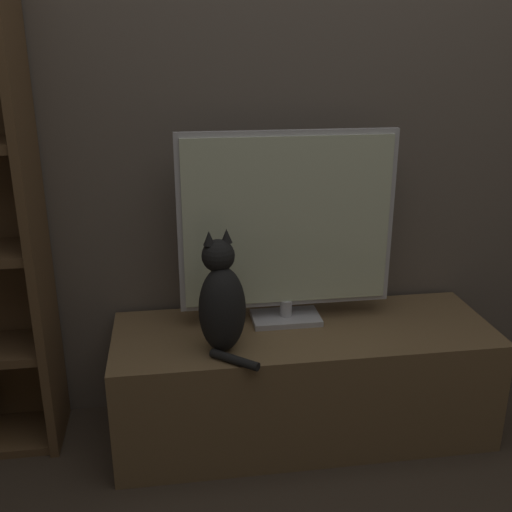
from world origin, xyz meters
The scene contains 4 objects.
wall_back centered at (0.00, 1.22, 1.30)m, with size 4.80×0.05×2.60m.
tv_stand centered at (0.00, 0.95, 0.21)m, with size 1.32×0.47×0.41m.
tv centered at (-0.05, 1.03, 0.76)m, with size 0.75×0.15×0.68m.
cat centered at (-0.30, 0.84, 0.58)m, with size 0.19×0.25×0.40m.
Camera 1 is at (-0.44, -0.89, 1.35)m, focal length 42.00 mm.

